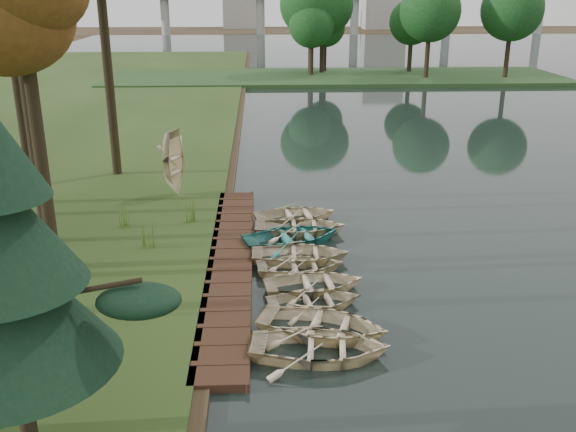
{
  "coord_description": "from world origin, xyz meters",
  "views": [
    {
      "loc": [
        -0.44,
        -21.77,
        9.73
      ],
      "look_at": [
        0.56,
        0.67,
        1.68
      ],
      "focal_mm": 40.0,
      "sensor_mm": 36.0,
      "label": 1
    }
  ],
  "objects_px": {
    "rowboat_1": "(322,323)",
    "rowboat_2": "(314,299)",
    "stored_rowboat": "(176,188)",
    "boardwalk": "(231,262)",
    "pine_tree": "(1,262)",
    "rowboat_0": "(320,344)"
  },
  "relations": [
    {
      "from": "boardwalk",
      "to": "rowboat_0",
      "type": "relative_size",
      "value": 4.09
    },
    {
      "from": "rowboat_2",
      "to": "pine_tree",
      "type": "xyz_separation_m",
      "value": [
        -6.16,
        -7.87,
        4.87
      ]
    },
    {
      "from": "pine_tree",
      "to": "boardwalk",
      "type": "bearing_deg",
      "value": 73.59
    },
    {
      "from": "pine_tree",
      "to": "rowboat_2",
      "type": "bearing_deg",
      "value": 51.98
    },
    {
      "from": "rowboat_2",
      "to": "stored_rowboat",
      "type": "xyz_separation_m",
      "value": [
        -5.7,
        11.3,
        0.26
      ]
    },
    {
      "from": "boardwalk",
      "to": "rowboat_2",
      "type": "relative_size",
      "value": 5.24
    },
    {
      "from": "rowboat_1",
      "to": "pine_tree",
      "type": "distance_m",
      "value": 10.0
    },
    {
      "from": "boardwalk",
      "to": "rowboat_1",
      "type": "relative_size",
      "value": 4.12
    },
    {
      "from": "boardwalk",
      "to": "stored_rowboat",
      "type": "height_order",
      "value": "stored_rowboat"
    },
    {
      "from": "rowboat_2",
      "to": "rowboat_0",
      "type": "bearing_deg",
      "value": 169.36
    },
    {
      "from": "boardwalk",
      "to": "rowboat_1",
      "type": "bearing_deg",
      "value": -60.96
    },
    {
      "from": "stored_rowboat",
      "to": "rowboat_1",
      "type": "bearing_deg",
      "value": -134.74
    },
    {
      "from": "rowboat_1",
      "to": "rowboat_2",
      "type": "bearing_deg",
      "value": 21.86
    },
    {
      "from": "rowboat_1",
      "to": "stored_rowboat",
      "type": "xyz_separation_m",
      "value": [
        -5.8,
        13.0,
        0.17
      ]
    },
    {
      "from": "rowboat_0",
      "to": "rowboat_2",
      "type": "xyz_separation_m",
      "value": [
        0.09,
        2.91,
        -0.09
      ]
    },
    {
      "from": "boardwalk",
      "to": "rowboat_0",
      "type": "height_order",
      "value": "rowboat_0"
    },
    {
      "from": "boardwalk",
      "to": "rowboat_2",
      "type": "bearing_deg",
      "value": -51.4
    },
    {
      "from": "stored_rowboat",
      "to": "pine_tree",
      "type": "bearing_deg",
      "value": -160.12
    },
    {
      "from": "boardwalk",
      "to": "rowboat_1",
      "type": "height_order",
      "value": "rowboat_1"
    },
    {
      "from": "rowboat_2",
      "to": "pine_tree",
      "type": "relative_size",
      "value": 0.38
    },
    {
      "from": "rowboat_0",
      "to": "rowboat_1",
      "type": "bearing_deg",
      "value": -2.69
    },
    {
      "from": "rowboat_2",
      "to": "stored_rowboat",
      "type": "relative_size",
      "value": 0.97
    }
  ]
}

